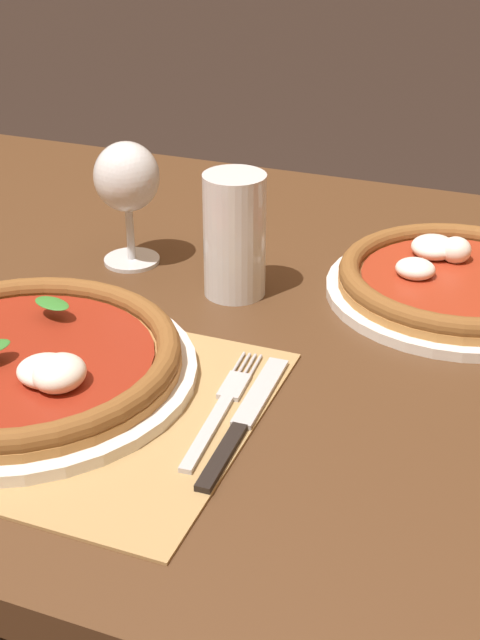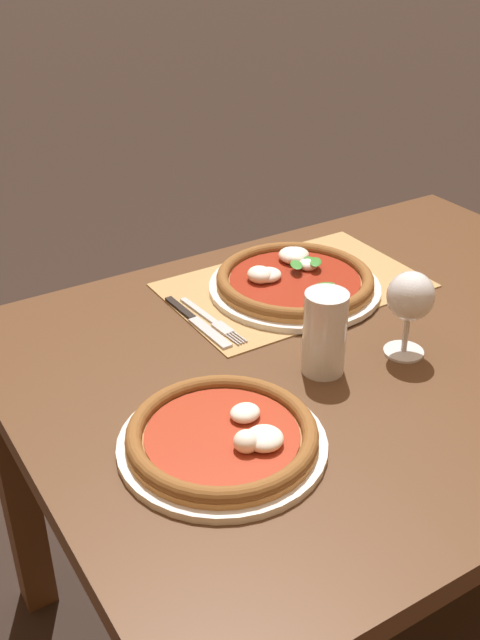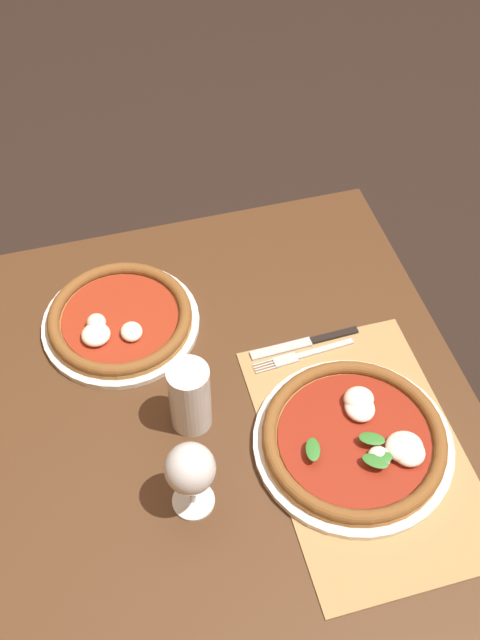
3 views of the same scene
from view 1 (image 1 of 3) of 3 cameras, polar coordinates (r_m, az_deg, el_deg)
name	(u,v)px [view 1 (image 1 of 3)]	position (r m, az deg, el deg)	size (l,w,h in m)	color
dining_table	(132,363)	(1.12, -6.93, -2.75)	(1.25, 0.94, 0.74)	#4C301C
paper_placemat	(3,386)	(0.90, -14.94, -4.12)	(0.51, 0.32, 0.00)	#A88451
pizza_near	(17,362)	(0.89, -14.06, -2.59)	(0.34, 0.34, 0.05)	silver
pizza_far	(457,280)	(1.06, 13.71, 2.49)	(0.30, 0.30, 0.05)	silver
wine_glass	(127,182)	(1.09, -7.25, 8.74)	(0.08, 0.08, 0.16)	silver
pint_glass	(235,238)	(1.02, -0.35, 5.29)	(0.07, 0.07, 0.15)	silver
fork	(223,406)	(0.83, -1.12, -5.52)	(0.03, 0.20, 0.00)	#B7B7BC
knife	(245,418)	(0.82, 0.31, -6.31)	(0.02, 0.22, 0.01)	black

